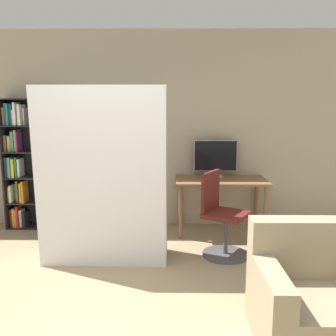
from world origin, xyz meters
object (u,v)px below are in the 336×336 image
(bookshelf, at_px, (28,164))
(mattress_far, at_px, (107,173))
(armchair, at_px, (314,300))
(monitor, at_px, (215,157))
(office_chair, at_px, (222,221))
(mattress_near, at_px, (102,178))

(bookshelf, distance_m, mattress_far, 1.60)
(armchair, bearing_deg, monitor, 99.62)
(bookshelf, xyz_separation_m, armchair, (3.03, -2.57, -0.57))
(monitor, bearing_deg, armchair, -80.38)
(bookshelf, bearing_deg, mattress_far, -37.32)
(office_chair, bearing_deg, armchair, -73.55)
(bookshelf, distance_m, armchair, 4.01)
(bookshelf, bearing_deg, monitor, -0.06)
(office_chair, height_order, armchair, office_chair)
(monitor, distance_m, bookshelf, 2.59)
(mattress_near, distance_m, mattress_far, 0.30)
(monitor, xyz_separation_m, office_chair, (-0.03, -0.99, -0.59))
(office_chair, relative_size, mattress_far, 0.51)
(bookshelf, height_order, mattress_near, mattress_near)
(monitor, xyz_separation_m, mattress_near, (-1.32, -1.27, -0.04))
(monitor, height_order, office_chair, monitor)
(bookshelf, distance_m, mattress_near, 1.80)
(mattress_near, xyz_separation_m, mattress_far, (0.00, 0.30, -0.00))
(office_chair, relative_size, armchair, 1.13)
(armchair, bearing_deg, bookshelf, 139.68)
(mattress_far, bearing_deg, monitor, 36.18)
(office_chair, xyz_separation_m, mattress_far, (-1.29, 0.02, 0.55))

